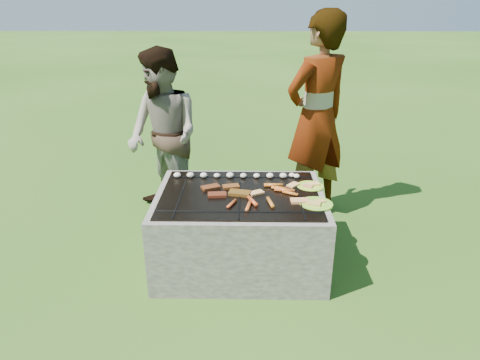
% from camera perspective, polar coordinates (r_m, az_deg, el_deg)
% --- Properties ---
extents(lawn, '(60.00, 60.00, 0.00)m').
position_cam_1_polar(lawn, '(3.59, -0.01, -10.68)').
color(lawn, '#224B12').
rests_on(lawn, ground).
extents(fire_pit, '(1.30, 1.00, 0.62)m').
position_cam_1_polar(fire_pit, '(3.44, -0.01, -6.76)').
color(fire_pit, '#A59D93').
rests_on(fire_pit, ground).
extents(mushrooms, '(1.05, 0.08, 0.04)m').
position_cam_1_polar(mushrooms, '(3.57, -0.23, 0.64)').
color(mushrooms, white).
rests_on(mushrooms, fire_pit).
extents(pork_slabs, '(0.40, 0.26, 0.02)m').
position_cam_1_polar(pork_slabs, '(3.31, -1.86, -1.45)').
color(pork_slabs, brown).
rests_on(pork_slabs, fire_pit).
extents(sausages, '(0.54, 0.47, 0.03)m').
position_cam_1_polar(sausages, '(3.22, 3.62, -2.13)').
color(sausages, orange).
rests_on(sausages, fire_pit).
extents(bread_on_grate, '(0.46, 0.40, 0.02)m').
position_cam_1_polar(bread_on_grate, '(3.27, 6.09, -1.95)').
color(bread_on_grate, '#F8B77F').
rests_on(bread_on_grate, fire_pit).
extents(plate_far, '(0.26, 0.26, 0.03)m').
position_cam_1_polar(plate_far, '(3.47, 9.35, -0.82)').
color(plate_far, '#F4FF3C').
rests_on(plate_far, fire_pit).
extents(plate_near, '(0.29, 0.29, 0.03)m').
position_cam_1_polar(plate_near, '(3.17, 10.10, -3.16)').
color(plate_near, '#C8DB34').
rests_on(plate_near, fire_pit).
extents(cook, '(0.84, 0.78, 1.93)m').
position_cam_1_polar(cook, '(4.12, 10.18, 8.14)').
color(cook, gray).
rests_on(cook, ground).
extents(bystander, '(0.98, 0.99, 1.62)m').
position_cam_1_polar(bystander, '(4.10, -10.15, 5.79)').
color(bystander, gray).
rests_on(bystander, ground).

